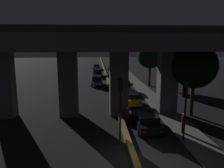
# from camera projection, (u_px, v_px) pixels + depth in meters

# --- Properties ---
(ground_plane) EXTENTS (200.00, 200.00, 0.00)m
(ground_plane) POSITION_uv_depth(u_px,v_px,m) (133.00, 160.00, 13.70)
(ground_plane) COLOR black
(median_divider) EXTENTS (0.40, 126.00, 0.42)m
(median_divider) POSITION_uv_depth(u_px,v_px,m) (106.00, 76.00, 47.96)
(median_divider) COLOR olive
(median_divider) RESTS_ON ground_plane
(sidewalk_right) EXTENTS (2.22, 126.00, 0.14)m
(sidewalk_right) POSITION_uv_depth(u_px,v_px,m) (135.00, 81.00, 41.50)
(sidewalk_right) COLOR slate
(sidewalk_right) RESTS_ON ground_plane
(elevated_overpass) EXTENTS (28.17, 9.76, 8.96)m
(elevated_overpass) POSITION_uv_depth(u_px,v_px,m) (115.00, 48.00, 21.31)
(elevated_overpass) COLOR #5B5956
(elevated_overpass) RESTS_ON ground_plane
(traffic_light_left_of_median) EXTENTS (0.30, 0.49, 5.02)m
(traffic_light_left_of_median) POSITION_uv_depth(u_px,v_px,m) (120.00, 99.00, 15.30)
(traffic_light_left_of_median) COLOR black
(traffic_light_left_of_median) RESTS_ON ground_plane
(traffic_light_right_of_median) EXTENTS (0.30, 0.49, 4.55)m
(traffic_light_right_of_median) POSITION_uv_depth(u_px,v_px,m) (185.00, 102.00, 15.71)
(traffic_light_right_of_median) COLOR black
(traffic_light_right_of_median) RESTS_ON ground_plane
(street_lamp) EXTENTS (2.32, 0.32, 7.15)m
(street_lamp) POSITION_uv_depth(u_px,v_px,m) (125.00, 57.00, 45.52)
(street_lamp) COLOR #2D2D30
(street_lamp) RESTS_ON ground_plane
(car_black_lead) EXTENTS (2.12, 4.71, 1.37)m
(car_black_lead) POSITION_uv_depth(u_px,v_px,m) (147.00, 120.00, 18.72)
(car_black_lead) COLOR black
(car_black_lead) RESTS_ON ground_plane
(car_taxi_yellow_second) EXTENTS (1.88, 4.10, 1.46)m
(car_taxi_yellow_second) POSITION_uv_depth(u_px,v_px,m) (131.00, 98.00, 25.97)
(car_taxi_yellow_second) COLOR gold
(car_taxi_yellow_second) RESTS_ON ground_plane
(car_grey_third) EXTENTS (1.97, 4.60, 1.71)m
(car_grey_third) POSITION_uv_depth(u_px,v_px,m) (124.00, 86.00, 33.06)
(car_grey_third) COLOR #515459
(car_grey_third) RESTS_ON ground_plane
(car_taxi_yellow_fourth) EXTENTS (2.14, 4.53, 1.55)m
(car_taxi_yellow_fourth) POSITION_uv_depth(u_px,v_px,m) (117.00, 78.00, 41.47)
(car_taxi_yellow_fourth) COLOR gold
(car_taxi_yellow_fourth) RESTS_ON ground_plane
(car_white_fifth) EXTENTS (1.98, 4.04, 1.40)m
(car_white_fifth) POSITION_uv_depth(u_px,v_px,m) (114.00, 72.00, 49.68)
(car_white_fifth) COLOR silver
(car_white_fifth) RESTS_ON ground_plane
(car_black_sixth) EXTENTS (1.95, 4.18, 1.45)m
(car_black_sixth) POSITION_uv_depth(u_px,v_px,m) (112.00, 68.00, 57.67)
(car_black_sixth) COLOR black
(car_black_sixth) RESTS_ON ground_plane
(car_grey_lead_oncoming) EXTENTS (2.03, 4.13, 1.70)m
(car_grey_lead_oncoming) POSITION_uv_depth(u_px,v_px,m) (97.00, 80.00, 37.82)
(car_grey_lead_oncoming) COLOR #515459
(car_grey_lead_oncoming) RESTS_ON ground_plane
(car_dark_blue_second_oncoming) EXTENTS (2.14, 4.72, 1.70)m
(car_dark_blue_second_oncoming) POSITION_uv_depth(u_px,v_px,m) (97.00, 73.00, 47.92)
(car_dark_blue_second_oncoming) COLOR #141938
(car_dark_blue_second_oncoming) RESTS_ON ground_plane
(car_grey_third_oncoming) EXTENTS (2.16, 4.57, 1.38)m
(car_grey_third_oncoming) POSITION_uv_depth(u_px,v_px,m) (96.00, 67.00, 60.70)
(car_grey_third_oncoming) COLOR #515459
(car_grey_third_oncoming) RESTS_ON ground_plane
(motorcycle_red_filtering_near) EXTENTS (0.32, 1.83, 1.39)m
(motorcycle_red_filtering_near) POSITION_uv_depth(u_px,v_px,m) (127.00, 115.00, 20.47)
(motorcycle_red_filtering_near) COLOR black
(motorcycle_red_filtering_near) RESTS_ON ground_plane
(pedestrian_on_sidewalk) EXTENTS (0.32, 0.32, 1.66)m
(pedestrian_on_sidewalk) POSITION_uv_depth(u_px,v_px,m) (183.00, 123.00, 17.44)
(pedestrian_on_sidewalk) COLOR black
(pedestrian_on_sidewalk) RESTS_ON sidewalk_right
(roadside_tree_kerbside_near) EXTENTS (4.41, 4.41, 7.26)m
(roadside_tree_kerbside_near) POSITION_uv_depth(u_px,v_px,m) (194.00, 66.00, 21.27)
(roadside_tree_kerbside_near) COLOR #38281C
(roadside_tree_kerbside_near) RESTS_ON ground_plane
(roadside_tree_kerbside_mid) EXTENTS (4.47, 4.47, 7.49)m
(roadside_tree_kerbside_mid) POSITION_uv_depth(u_px,v_px,m) (150.00, 55.00, 36.74)
(roadside_tree_kerbside_mid) COLOR #38281C
(roadside_tree_kerbside_mid) RESTS_ON ground_plane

